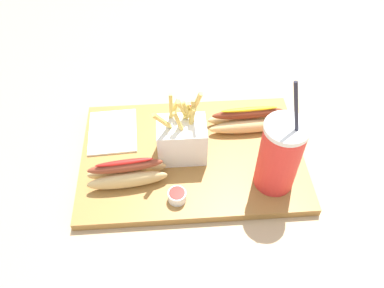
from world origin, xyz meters
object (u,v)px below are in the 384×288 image
(hot_dog_2, at_px, (248,120))
(napkin_stack, at_px, (113,131))
(fries_basket, at_px, (182,139))
(hot_dog_1, at_px, (127,173))
(ketchup_cup_1, at_px, (177,196))
(soda_cup, at_px, (280,156))
(ketchup_cup_2, at_px, (186,110))

(hot_dog_2, distance_m, napkin_stack, 0.31)
(fries_basket, height_order, hot_dog_1, fries_basket)
(fries_basket, bearing_deg, napkin_stack, 154.48)
(hot_dog_1, distance_m, ketchup_cup_1, 0.11)
(soda_cup, relative_size, hot_dog_1, 1.54)
(fries_basket, relative_size, ketchup_cup_1, 4.60)
(fries_basket, height_order, napkin_stack, fries_basket)
(ketchup_cup_2, bearing_deg, hot_dog_2, -22.21)
(fries_basket, xyz_separation_m, hot_dog_1, (-0.12, -0.07, -0.02))
(hot_dog_1, height_order, ketchup_cup_2, hot_dog_1)
(hot_dog_1, height_order, napkin_stack, hot_dog_1)
(fries_basket, height_order, ketchup_cup_1, fries_basket)
(soda_cup, bearing_deg, ketchup_cup_1, -171.22)
(ketchup_cup_2, bearing_deg, hot_dog_1, -124.01)
(soda_cup, distance_m, hot_dog_1, 0.31)
(ketchup_cup_1, relative_size, ketchup_cup_2, 1.11)
(soda_cup, bearing_deg, napkin_stack, 154.56)
(napkin_stack, bearing_deg, hot_dog_2, -0.77)
(soda_cup, relative_size, hot_dog_2, 1.39)
(fries_basket, distance_m, hot_dog_1, 0.14)
(ketchup_cup_2, bearing_deg, napkin_stack, -163.03)
(fries_basket, distance_m, ketchup_cup_1, 0.12)
(ketchup_cup_1, distance_m, napkin_stack, 0.24)
(soda_cup, bearing_deg, ketchup_cup_2, 128.05)
(hot_dog_1, bearing_deg, soda_cup, -3.93)
(hot_dog_1, relative_size, napkin_stack, 1.24)
(hot_dog_2, height_order, ketchup_cup_2, hot_dog_2)
(fries_basket, bearing_deg, ketchup_cup_2, 83.18)
(hot_dog_1, bearing_deg, hot_dog_2, 26.92)
(ketchup_cup_1, xyz_separation_m, napkin_stack, (-0.14, 0.19, -0.01))
(soda_cup, bearing_deg, fries_basket, 154.64)
(hot_dog_1, relative_size, ketchup_cup_2, 5.03)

